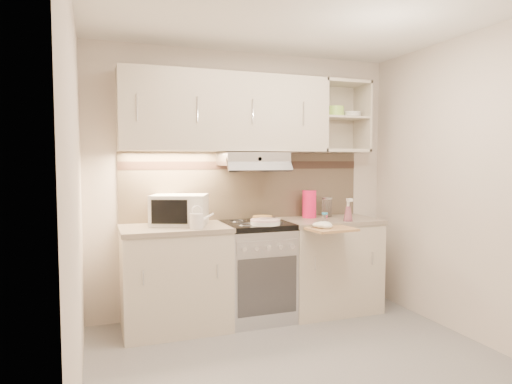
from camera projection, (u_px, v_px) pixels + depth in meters
ground at (309, 369)px, 3.21m from camera, size 3.00×3.00×0.00m
room_shell at (289, 139)px, 3.44m from camera, size 3.04×2.84×2.52m
base_cabinet_left at (175, 280)px, 3.96m from camera, size 0.90×0.60×0.86m
worktop_left at (174, 229)px, 3.93m from camera, size 0.92×0.62×0.04m
base_cabinet_right at (328, 266)px, 4.47m from camera, size 0.90×0.60×0.86m
worktop_right at (329, 221)px, 4.43m from camera, size 0.92×0.62×0.04m
electric_range at (256, 270)px, 4.21m from camera, size 0.60×0.60×0.90m
microwave at (180, 210)px, 4.02m from camera, size 0.56×0.50×0.27m
watering_can at (197, 220)px, 3.81m from camera, size 0.22×0.12×0.19m
plate_stack at (265, 222)px, 4.02m from camera, size 0.26×0.26×0.06m
bread_loaf at (263, 218)px, 4.28m from camera, size 0.19×0.19×0.05m
pink_pitcher at (309, 204)px, 4.51m from camera, size 0.15×0.14×0.27m
glass_jar at (327, 207)px, 4.59m from camera, size 0.10×0.10×0.20m
spice_jar at (325, 217)px, 4.24m from camera, size 0.06×0.06×0.08m
spray_bottle at (348, 212)px, 4.25m from camera, size 0.09×0.09×0.23m
cutting_board at (330, 229)px, 3.98m from camera, size 0.42×0.38×0.02m
dish_towel at (328, 225)px, 3.94m from camera, size 0.28×0.26×0.06m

